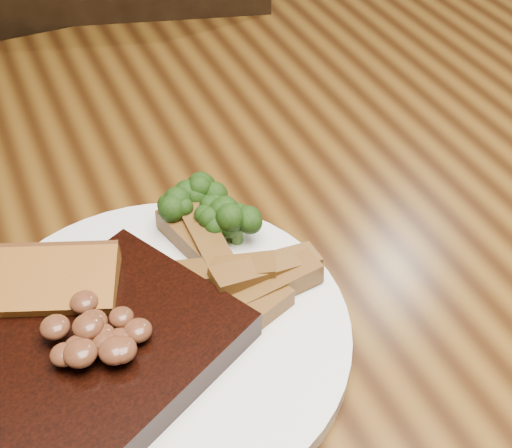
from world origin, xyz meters
The scene contains 9 objects.
dining_table centered at (0.00, 0.00, 0.66)m, with size 1.60×0.90×0.75m.
chair_far centered at (0.02, 0.58, 0.54)m, with size 0.57×0.57×0.97m.
plate centered at (-0.11, -0.08, 0.76)m, with size 0.29×0.29×0.01m, color white.
steak centered at (-0.16, -0.09, 0.78)m, with size 0.19×0.14×0.03m, color black.
steak_bone centered at (-0.16, -0.16, 0.77)m, with size 0.13×0.01×0.02m, color beige.
mushroom_pile centered at (-0.16, -0.09, 0.80)m, with size 0.07×0.07×0.03m, color brown, non-canonical shape.
garlic_bread centered at (-0.18, -0.03, 0.77)m, with size 0.10×0.05×0.02m, color #95561B.
potato_wedges centered at (-0.03, -0.07, 0.77)m, with size 0.12×0.12×0.02m, color brown, non-canonical shape.
broccoli_cluster centered at (-0.04, 0.01, 0.78)m, with size 0.07×0.07×0.04m, color #1B3A0D, non-canonical shape.
Camera 1 is at (-0.18, -0.41, 1.18)m, focal length 50.00 mm.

